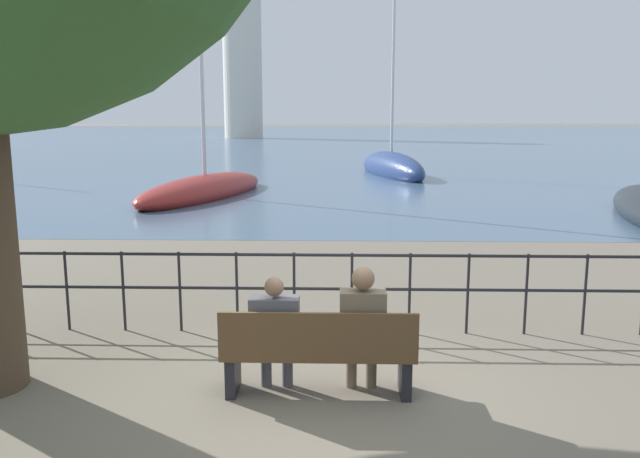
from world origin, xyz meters
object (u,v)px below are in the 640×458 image
park_bench (318,354)px  seated_person_left (275,329)px  sailboat_0 (391,168)px  harbor_lighthouse (242,55)px  seated_person_right (362,325)px  sailboat_3 (205,189)px

park_bench → seated_person_left: 0.49m
sailboat_0 → harbor_lighthouse: 69.21m
seated_person_right → harbor_lighthouse: 93.28m
sailboat_3 → harbor_lighthouse: (-9.78, 74.97, 12.20)m
seated_person_right → sailboat_3: bearing=107.1°
sailboat_0 → sailboat_3: sailboat_3 is taller
seated_person_left → sailboat_3: sailboat_3 is taller
seated_person_left → harbor_lighthouse: size_ratio=0.04×
seated_person_left → sailboat_0: size_ratio=0.13×
seated_person_right → harbor_lighthouse: harbor_lighthouse is taller
seated_person_left → sailboat_3: size_ratio=0.11×
park_bench → sailboat_0: 25.65m
sailboat_0 → harbor_lighthouse: harbor_lighthouse is taller
park_bench → sailboat_0: sailboat_0 is taller
seated_person_right → sailboat_0: sailboat_0 is taller
seated_person_left → harbor_lighthouse: harbor_lighthouse is taller
park_bench → harbor_lighthouse: size_ratio=0.07×
seated_person_left → seated_person_right: (0.87, -0.00, 0.06)m
park_bench → seated_person_right: size_ratio=1.47×
park_bench → harbor_lighthouse: harbor_lighthouse is taller
sailboat_3 → harbor_lighthouse: bearing=111.5°
park_bench → seated_person_left: (-0.43, 0.08, 0.22)m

